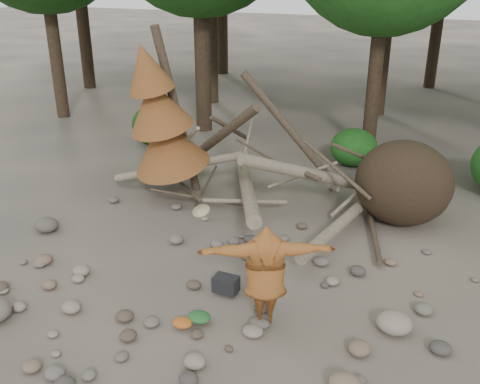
% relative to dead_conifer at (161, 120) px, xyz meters
% --- Properties ---
extents(ground, '(120.00, 120.00, 0.00)m').
position_rel_dead_conifer_xyz_m(ground, '(3.12, -3.37, -2.11)').
color(ground, '#514C44').
rests_on(ground, ground).
extents(deadfall_pile, '(8.55, 5.24, 3.30)m').
position_rel_dead_conifer_xyz_m(deadfall_pile, '(5.13, 0.87, -1.16)').
color(deadfall_pile, '#332619').
rests_on(deadfall_pile, ground).
extents(dead_conifer, '(2.06, 2.16, 4.35)m').
position_rel_dead_conifer_xyz_m(dead_conifer, '(0.00, 0.00, 0.00)').
color(dead_conifer, '#4C3F30').
rests_on(dead_conifer, ground).
extents(bush_left, '(1.80, 1.80, 1.44)m').
position_rel_dead_conifer_xyz_m(bush_left, '(-2.38, 3.83, -1.39)').
color(bush_left, '#164713').
rests_on(bush_left, ground).
extents(bush_mid, '(1.40, 1.40, 1.12)m').
position_rel_dead_conifer_xyz_m(bush_mid, '(3.92, 4.43, -1.55)').
color(bush_mid, '#1E5A1A').
rests_on(bush_mid, ground).
extents(frisbee_thrower, '(2.21, 1.45, 2.16)m').
position_rel_dead_conifer_xyz_m(frisbee_thrower, '(4.13, -3.90, -1.15)').
color(frisbee_thrower, brown).
rests_on(frisbee_thrower, ground).
extents(backpack, '(0.45, 0.31, 0.30)m').
position_rel_dead_conifer_xyz_m(backpack, '(3.18, -3.34, -1.96)').
color(backpack, black).
rests_on(backpack, ground).
extents(cloth_green, '(0.40, 0.33, 0.15)m').
position_rel_dead_conifer_xyz_m(cloth_green, '(3.13, -4.31, -2.04)').
color(cloth_green, '#255D28').
rests_on(cloth_green, ground).
extents(cloth_orange, '(0.34, 0.28, 0.13)m').
position_rel_dead_conifer_xyz_m(cloth_orange, '(2.93, -4.55, -2.05)').
color(cloth_orange, '#B2551E').
rests_on(cloth_orange, ground).
extents(boulder_front_right, '(0.46, 0.42, 0.28)m').
position_rel_dead_conifer_xyz_m(boulder_front_right, '(5.71, -4.93, -1.97)').
color(boulder_front_right, '#816B50').
rests_on(boulder_front_right, ground).
extents(boulder_mid_right, '(0.59, 0.53, 0.35)m').
position_rel_dead_conifer_xyz_m(boulder_mid_right, '(6.17, -3.29, -1.94)').
color(boulder_mid_right, gray).
rests_on(boulder_mid_right, ground).
extents(boulder_mid_left, '(0.55, 0.49, 0.33)m').
position_rel_dead_conifer_xyz_m(boulder_mid_left, '(-1.58, -2.60, -1.95)').
color(boulder_mid_left, '#58514A').
rests_on(boulder_mid_left, ground).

